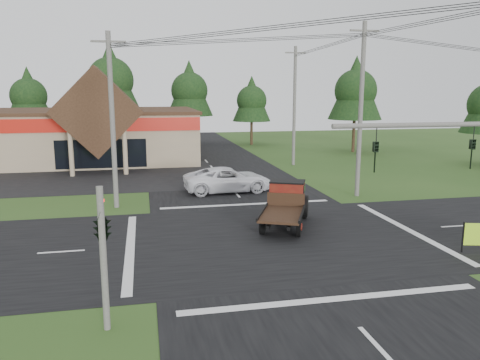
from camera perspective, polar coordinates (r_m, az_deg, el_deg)
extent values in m
plane|color=#2B4A1A|center=(23.08, 4.54, -7.09)|extent=(120.00, 120.00, 0.00)
cube|color=black|center=(23.07, 4.54, -7.06)|extent=(12.00, 120.00, 0.02)
cube|color=black|center=(23.07, 4.55, -7.06)|extent=(120.00, 12.00, 0.02)
cube|color=black|center=(41.42, -22.34, 0.16)|extent=(28.00, 14.00, 0.02)
cube|color=tan|center=(52.20, -22.54, 4.94)|extent=(30.00, 15.00, 5.00)
cube|color=#352215|center=(52.04, -22.74, 7.73)|extent=(30.40, 15.40, 0.30)
cube|color=#9C140C|center=(44.71, -24.45, 6.01)|extent=(30.00, 0.12, 1.20)
cube|color=#352215|center=(42.78, -16.93, 7.95)|extent=(7.78, 4.00, 7.78)
cylinder|color=tan|center=(41.62, -19.90, 3.14)|extent=(0.40, 0.40, 4.00)
cylinder|color=tan|center=(41.21, -13.83, 3.40)|extent=(0.40, 0.40, 4.00)
cube|color=black|center=(44.07, -16.55, 3.07)|extent=(8.00, 0.08, 2.60)
cylinder|color=#595651|center=(16.72, 24.00, 6.20)|extent=(8.00, 0.16, 0.16)
imported|color=black|center=(17.41, 26.43, 2.84)|extent=(0.16, 0.20, 1.00)
imported|color=black|center=(15.51, 16.17, 2.70)|extent=(0.16, 0.20, 1.00)
cylinder|color=#595651|center=(14.47, -16.30, -9.31)|extent=(0.20, 0.20, 4.40)
imported|color=black|center=(14.23, -16.56, -3.35)|extent=(0.53, 2.48, 1.00)
sphere|color=#FF0C0C|center=(14.33, -16.56, -2.43)|extent=(0.18, 0.18, 0.18)
cylinder|color=#595651|center=(29.18, -15.29, 6.83)|extent=(0.30, 0.30, 10.50)
cube|color=#595651|center=(29.26, -15.76, 15.94)|extent=(2.00, 0.12, 0.12)
cylinder|color=#595651|center=(32.39, 14.50, 8.11)|extent=(0.30, 0.30, 11.50)
cube|color=#595651|center=(32.59, 14.94, 17.18)|extent=(2.00, 0.12, 0.12)
cylinder|color=#595651|center=(45.38, 6.65, 8.85)|extent=(0.30, 0.30, 11.20)
cube|color=#595651|center=(45.49, 6.79, 15.16)|extent=(2.00, 0.12, 0.12)
cylinder|color=#332316|center=(64.78, -24.04, 5.14)|extent=(0.36, 0.36, 3.50)
cone|color=black|center=(64.56, -24.39, 9.59)|extent=(5.60, 5.60, 6.60)
sphere|color=black|center=(64.56, -24.37, 9.33)|extent=(4.40, 4.40, 4.40)
cylinder|color=#332316|center=(62.37, -15.22, 5.99)|extent=(0.36, 0.36, 4.55)
cone|color=black|center=(62.21, -15.53, 12.02)|extent=(7.28, 7.28, 8.58)
sphere|color=black|center=(62.20, -15.51, 11.66)|extent=(5.72, 5.72, 5.72)
cylinder|color=#332316|center=(63.58, -6.08, 6.07)|extent=(0.36, 0.36, 3.85)
cone|color=black|center=(63.38, -6.18, 11.08)|extent=(6.16, 6.16, 7.26)
sphere|color=black|center=(63.38, -6.18, 10.79)|extent=(4.84, 4.84, 4.84)
cylinder|color=#332316|center=(62.94, 1.41, 5.76)|extent=(0.36, 0.36, 3.15)
cone|color=black|center=(62.71, 1.43, 9.90)|extent=(5.04, 5.04, 5.94)
sphere|color=black|center=(62.72, 1.43, 9.66)|extent=(3.96, 3.96, 3.96)
cylinder|color=#332316|center=(56.75, 13.67, 5.27)|extent=(0.36, 0.36, 3.85)
cone|color=black|center=(56.52, 13.93, 10.88)|extent=(6.16, 6.16, 7.26)
sphere|color=black|center=(56.52, 13.91, 10.55)|extent=(4.84, 4.84, 4.84)
imported|color=white|center=(33.33, -1.48, 0.06)|extent=(6.44, 3.26, 1.74)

